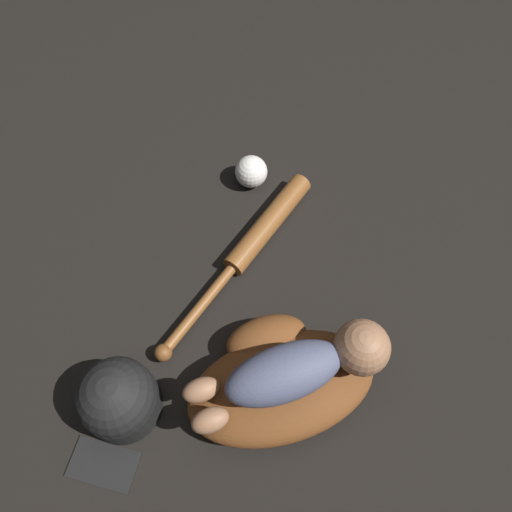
% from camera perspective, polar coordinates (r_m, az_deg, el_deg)
% --- Properties ---
extents(ground_plane, '(6.00, 6.00, 0.00)m').
position_cam_1_polar(ground_plane, '(1.02, 4.42, -13.04)').
color(ground_plane, black).
extents(baseball_glove, '(0.40, 0.30, 0.09)m').
position_cam_1_polar(baseball_glove, '(0.97, 2.67, -13.77)').
color(baseball_glove, brown).
rests_on(baseball_glove, ground).
extents(baby_figure, '(0.37, 0.19, 0.10)m').
position_cam_1_polar(baby_figure, '(0.88, 5.49, -12.41)').
color(baby_figure, '#4C516B').
rests_on(baby_figure, baseball_glove).
extents(baseball_bat, '(0.34, 0.44, 0.05)m').
position_cam_1_polar(baseball_bat, '(1.11, -0.12, 1.87)').
color(baseball_bat, brown).
rests_on(baseball_bat, ground).
extents(baseball, '(0.08, 0.08, 0.08)m').
position_cam_1_polar(baseball, '(1.20, -0.55, 9.62)').
color(baseball, white).
rests_on(baseball, ground).
extents(baseball_cap, '(0.17, 0.23, 0.14)m').
position_cam_1_polar(baseball_cap, '(0.97, -15.50, -15.52)').
color(baseball_cap, black).
rests_on(baseball_cap, ground).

